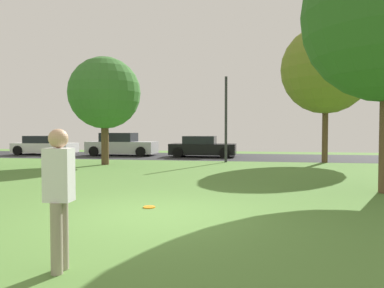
% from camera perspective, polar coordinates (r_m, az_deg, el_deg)
% --- Properties ---
extents(ground_plane, '(44.00, 44.00, 0.00)m').
position_cam_1_polar(ground_plane, '(7.67, -5.92, -10.76)').
color(ground_plane, '#547F38').
extents(road_strip, '(44.00, 6.40, 0.01)m').
position_cam_1_polar(road_strip, '(23.35, 4.80, -1.99)').
color(road_strip, '#28282B').
rests_on(road_strip, ground_plane).
extents(birch_tree_lone, '(3.50, 3.50, 5.27)m').
position_cam_1_polar(birch_tree_lone, '(18.66, -13.39, 7.65)').
color(birch_tree_lone, brown).
rests_on(birch_tree_lone, ground_plane).
extents(oak_tree_right, '(4.60, 4.60, 7.15)m').
position_cam_1_polar(oak_tree_right, '(20.65, 20.02, 10.80)').
color(oak_tree_right, brown).
rests_on(oak_tree_right, ground_plane).
extents(person_catcher, '(0.33, 0.30, 1.74)m').
position_cam_1_polar(person_catcher, '(4.76, -19.89, -7.09)').
color(person_catcher, gray).
rests_on(person_catcher, ground_plane).
extents(frisbee_disc, '(0.27, 0.27, 0.03)m').
position_cam_1_polar(frisbee_disc, '(8.30, -6.64, -9.67)').
color(frisbee_disc, orange).
rests_on(frisbee_disc, ground_plane).
extents(parked_car_white, '(4.11, 2.01, 1.29)m').
position_cam_1_polar(parked_car_white, '(27.23, -21.88, -0.28)').
color(parked_car_white, white).
rests_on(parked_car_white, ground_plane).
extents(parked_car_silver, '(4.51, 2.07, 1.50)m').
position_cam_1_polar(parked_car_silver, '(24.96, -10.87, -0.18)').
color(parked_car_silver, '#B7B7BC').
rests_on(parked_car_silver, ground_plane).
extents(parked_car_black, '(4.10, 2.05, 1.32)m').
position_cam_1_polar(parked_car_black, '(23.24, 1.61, -0.50)').
color(parked_car_black, black).
rests_on(parked_car_black, ground_plane).
extents(street_lamp_post, '(0.14, 0.14, 4.50)m').
position_cam_1_polar(street_lamp_post, '(19.46, 5.28, 3.79)').
color(street_lamp_post, '#2D2D33').
rests_on(street_lamp_post, ground_plane).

